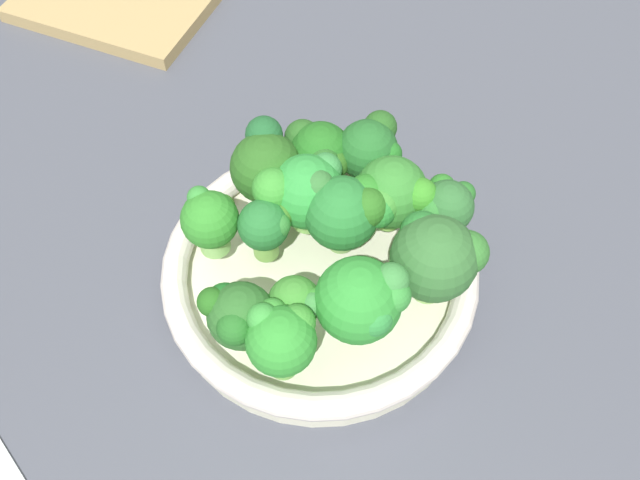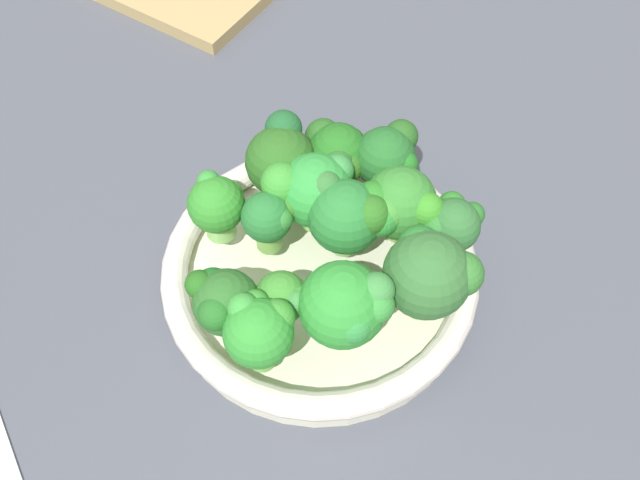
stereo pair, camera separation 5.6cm
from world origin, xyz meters
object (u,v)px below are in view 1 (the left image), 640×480
object	(u,v)px
cutting_board	(116,1)
broccoli_floret_9	(320,153)
broccoli_floret_0	(266,163)
broccoli_floret_5	(237,315)
bowl	(320,273)
broccoli_floret_12	(297,304)
broccoli_floret_3	(445,207)
broccoli_floret_1	(363,301)
broccoli_floret_11	(301,190)
broccoli_floret_7	(436,257)
broccoli_floret_2	(211,220)
broccoli_floret_8	(371,149)
broccoli_floret_10	(391,196)
broccoli_floret_13	(267,226)
broccoli_floret_4	(281,338)
broccoli_floret_6	(345,210)

from	to	relation	value
cutting_board	broccoli_floret_9	bearing A→B (deg)	154.09
broccoli_floret_0	broccoli_floret_5	distance (cm)	14.22
bowl	broccoli_floret_12	bearing A→B (deg)	99.61
broccoli_floret_3	broccoli_floret_1	bearing A→B (deg)	77.97
broccoli_floret_11	broccoli_floret_12	xyz separation A→B (cm)	(-4.18, 9.13, -0.95)
broccoli_floret_7	broccoli_floret_9	bearing A→B (deg)	-26.60
broccoli_floret_2	broccoli_floret_3	world-z (taller)	same
broccoli_floret_7	broccoli_floret_8	xyz separation A→B (cm)	(8.84, -8.37, -0.56)
broccoli_floret_3	broccoli_floret_10	size ratio (longest dim) A/B	0.87
broccoli_floret_10	broccoli_floret_11	size ratio (longest dim) A/B	0.98
broccoli_floret_5	broccoli_floret_8	xyz separation A→B (cm)	(-2.58, -18.75, 0.41)
broccoli_floret_10	broccoli_floret_9	bearing A→B (deg)	-15.25
broccoli_floret_1	broccoli_floret_13	world-z (taller)	broccoli_floret_1
broccoli_floret_4	broccoli_floret_13	size ratio (longest dim) A/B	1.16
bowl	broccoli_floret_13	xyz separation A→B (cm)	(4.23, 1.01, 5.58)
broccoli_floret_5	broccoli_floret_10	distance (cm)	15.95
broccoli_floret_3	broccoli_floret_4	distance (cm)	17.56
broccoli_floret_2	broccoli_floret_13	size ratio (longest dim) A/B	1.04
broccoli_floret_9	broccoli_floret_12	world-z (taller)	broccoli_floret_9
broccoli_floret_9	bowl	bearing A→B (deg)	115.63
broccoli_floret_9	broccoli_floret_12	xyz separation A→B (cm)	(-4.71, 13.76, -0.46)
broccoli_floret_5	cutting_board	xyz separation A→B (cm)	(36.01, -33.62, -6.93)
broccoli_floret_10	bowl	bearing A→B (deg)	57.05
broccoli_floret_4	broccoli_floret_6	distance (cm)	12.11
cutting_board	broccoli_floret_5	bearing A→B (deg)	136.97
broccoli_floret_5	broccoli_floret_2	bearing A→B (deg)	-47.29
bowl	broccoli_floret_8	xyz separation A→B (cm)	(-0.20, -9.67, 6.11)
broccoli_floret_5	broccoli_floret_9	distance (cm)	16.81
broccoli_floret_4	broccoli_floret_5	xyz separation A→B (cm)	(3.90, -0.46, -0.55)
broccoli_floret_9	broccoli_floret_7	bearing A→B (deg)	153.40
broccoli_floret_6	broccoli_floret_12	world-z (taller)	broccoli_floret_6
bowl	broccoli_floret_6	size ratio (longest dim) A/B	3.67
bowl	broccoli_floret_5	world-z (taller)	broccoli_floret_5
broccoli_floret_8	broccoli_floret_10	distance (cm)	5.30
broccoli_floret_1	broccoli_floret_11	xyz separation A→B (cm)	(8.71, -7.54, -0.33)
broccoli_floret_0	broccoli_floret_10	bearing A→B (deg)	-172.90
broccoli_floret_6	broccoli_floret_7	xyz separation A→B (cm)	(-8.08, 1.25, 0.32)
broccoli_floret_5	broccoli_floret_11	world-z (taller)	broccoli_floret_11
broccoli_floret_0	broccoli_floret_12	world-z (taller)	broccoli_floret_0
broccoli_floret_5	broccoli_floret_4	bearing A→B (deg)	173.29
broccoli_floret_4	cutting_board	bearing A→B (deg)	-40.49
broccoli_floret_4	broccoli_floret_12	size ratio (longest dim) A/B	1.28
broccoli_floret_8	broccoli_floret_11	xyz separation A→B (cm)	(3.34, 6.62, 0.07)
broccoli_floret_8	broccoli_floret_12	size ratio (longest dim) A/B	1.28
broccoli_floret_8	broccoli_floret_6	bearing A→B (deg)	96.13
broccoli_floret_2	broccoli_floret_10	size ratio (longest dim) A/B	0.87
broccoli_floret_0	broccoli_floret_4	bearing A→B (deg)	121.80
broccoli_floret_2	broccoli_floret_13	xyz separation A→B (cm)	(-4.34, -1.37, -0.00)
broccoli_floret_11	broccoli_floret_10	bearing A→B (deg)	-158.99
broccoli_floret_2	broccoli_floret_8	size ratio (longest dim) A/B	0.90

